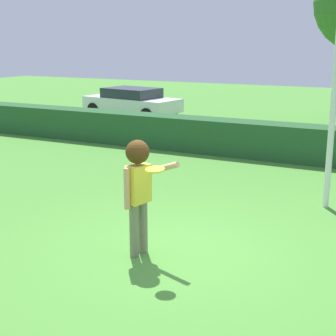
% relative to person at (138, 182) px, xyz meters
% --- Properties ---
extents(ground_plane, '(60.00, 60.00, 0.00)m').
position_rel_person_xyz_m(ground_plane, '(0.38, 0.32, -1.16)').
color(ground_plane, '#4A8D35').
extents(person, '(0.81, 0.55, 1.80)m').
position_rel_person_xyz_m(person, '(0.00, 0.00, 0.00)').
color(person, '#73765A').
rests_on(person, ground).
extents(frisbee, '(0.27, 0.27, 0.05)m').
position_rel_person_xyz_m(frisbee, '(0.45, -0.31, 0.31)').
color(frisbee, yellow).
extents(hedge_row, '(28.43, 0.90, 0.99)m').
position_rel_person_xyz_m(hedge_row, '(0.38, 7.38, -0.67)').
color(hedge_row, '#24532A').
rests_on(hedge_row, ground).
extents(parked_car_white, '(4.43, 2.38, 1.25)m').
position_rel_person_xyz_m(parked_car_white, '(-7.41, 12.30, -0.48)').
color(parked_car_white, white).
rests_on(parked_car_white, ground).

